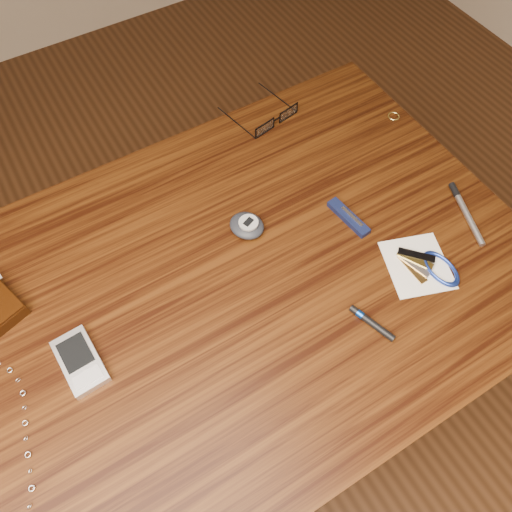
# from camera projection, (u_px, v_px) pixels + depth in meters

# --- Properties ---
(ground) EXTENTS (3.80, 3.80, 0.00)m
(ground) POSITION_uv_depth(u_px,v_px,m) (245.00, 402.00, 1.47)
(ground) COLOR #472814
(ground) RESTS_ON ground
(desk) EXTENTS (1.00, 0.70, 0.75)m
(desk) POSITION_uv_depth(u_px,v_px,m) (238.00, 307.00, 0.91)
(desk) COLOR #351A08
(desk) RESTS_ON ground
(eyeglasses) EXTENTS (0.14, 0.14, 0.03)m
(eyeglasses) POSITION_uv_depth(u_px,v_px,m) (274.00, 119.00, 1.01)
(eyeglasses) COLOR black
(eyeglasses) RESTS_ON desk
(gold_ring) EXTENTS (0.03, 0.03, 0.00)m
(gold_ring) POSITION_uv_depth(u_px,v_px,m) (394.00, 116.00, 1.02)
(gold_ring) COLOR #E5D06D
(gold_ring) RESTS_ON desk
(pda_phone) EXTENTS (0.06, 0.10, 0.02)m
(pda_phone) POSITION_uv_depth(u_px,v_px,m) (80.00, 361.00, 0.75)
(pda_phone) COLOR silver
(pda_phone) RESTS_ON desk
(pedometer) EXTENTS (0.07, 0.08, 0.03)m
(pedometer) POSITION_uv_depth(u_px,v_px,m) (247.00, 225.00, 0.87)
(pedometer) COLOR black
(pedometer) RESTS_ON desk
(notepad_keys) EXTENTS (0.13, 0.14, 0.01)m
(notepad_keys) POSITION_uv_depth(u_px,v_px,m) (429.00, 266.00, 0.84)
(notepad_keys) COLOR white
(notepad_keys) RESTS_ON desk
(pocket_knife) EXTENTS (0.03, 0.09, 0.01)m
(pocket_knife) POSITION_uv_depth(u_px,v_px,m) (348.00, 217.00, 0.89)
(pocket_knife) COLOR #101238
(pocket_knife) RESTS_ON desk
(silver_pen) EXTENTS (0.06, 0.13, 0.01)m
(silver_pen) POSITION_uv_depth(u_px,v_px,m) (464.00, 209.00, 0.90)
(silver_pen) COLOR #ABABAF
(silver_pen) RESTS_ON desk
(black_blue_pen) EXTENTS (0.03, 0.08, 0.01)m
(black_blue_pen) POSITION_uv_depth(u_px,v_px,m) (370.00, 322.00, 0.78)
(black_blue_pen) COLOR black
(black_blue_pen) RESTS_ON desk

